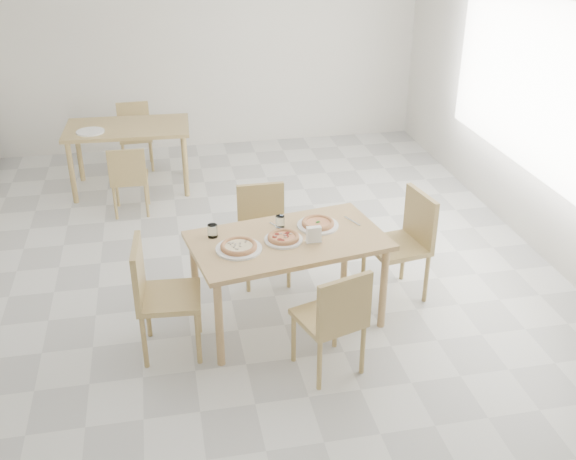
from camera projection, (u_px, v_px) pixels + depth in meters
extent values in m
plane|color=silver|center=(226.00, 275.00, 6.12)|extent=(7.00, 7.00, 0.00)
plane|color=silver|center=(189.00, 41.00, 8.53)|extent=(6.00, 0.00, 6.00)
plane|color=silver|center=(321.00, 432.00, 2.43)|extent=(6.00, 0.00, 6.00)
plane|color=silver|center=(554.00, 106.00, 6.01)|extent=(0.00, 7.00, 7.00)
cube|color=white|center=(536.00, 86.00, 6.22)|extent=(1.60, 0.02, 3.20)
cube|color=tan|center=(288.00, 241.00, 5.15)|extent=(1.59, 1.08, 0.04)
cylinder|color=tan|center=(219.00, 324.00, 4.82)|extent=(0.06, 0.06, 0.71)
cylinder|color=tan|center=(383.00, 288.00, 5.25)|extent=(0.06, 0.06, 0.71)
cylinder|color=tan|center=(195.00, 277.00, 5.40)|extent=(0.06, 0.06, 0.71)
cylinder|color=tan|center=(345.00, 248.00, 5.83)|extent=(0.06, 0.06, 0.71)
cube|color=tan|center=(329.00, 318.00, 4.76)|extent=(0.53, 0.53, 0.04)
cube|color=tan|center=(345.00, 304.00, 4.51)|extent=(0.41, 0.17, 0.40)
cylinder|color=tan|center=(335.00, 324.00, 5.08)|extent=(0.04, 0.04, 0.41)
cylinder|color=tan|center=(294.00, 338.00, 4.92)|extent=(0.04, 0.04, 0.41)
cylinder|color=tan|center=(363.00, 349.00, 4.80)|extent=(0.04, 0.04, 0.41)
cylinder|color=tan|center=(319.00, 365.00, 4.64)|extent=(0.04, 0.04, 0.41)
cube|color=tan|center=(265.00, 236.00, 5.87)|extent=(0.42, 0.42, 0.04)
cube|color=tan|center=(261.00, 205.00, 5.93)|extent=(0.42, 0.04, 0.40)
cylinder|color=tan|center=(248.00, 271.00, 5.78)|extent=(0.04, 0.04, 0.41)
cylinder|color=tan|center=(289.00, 267.00, 5.84)|extent=(0.04, 0.04, 0.41)
cylinder|color=tan|center=(242.00, 251.00, 6.09)|extent=(0.04, 0.04, 0.41)
cylinder|color=tan|center=(281.00, 247.00, 6.16)|extent=(0.04, 0.04, 0.41)
cube|color=tan|center=(170.00, 297.00, 4.94)|extent=(0.49, 0.49, 0.04)
cube|color=tan|center=(138.00, 271.00, 4.81)|extent=(0.08, 0.45, 0.43)
cylinder|color=tan|center=(198.00, 338.00, 4.90)|extent=(0.04, 0.04, 0.44)
cylinder|color=tan|center=(198.00, 308.00, 5.24)|extent=(0.04, 0.04, 0.44)
cylinder|color=tan|center=(144.00, 342.00, 4.85)|extent=(0.04, 0.04, 0.44)
cylinder|color=tan|center=(148.00, 312.00, 5.20)|extent=(0.04, 0.04, 0.44)
cube|color=tan|center=(396.00, 246.00, 5.62)|extent=(0.52, 0.52, 0.04)
cube|color=tan|center=(420.00, 217.00, 5.58)|extent=(0.12, 0.46, 0.43)
cylinder|color=tan|center=(364.00, 265.00, 5.84)|extent=(0.04, 0.04, 0.44)
cylinder|color=tan|center=(385.00, 287.00, 5.51)|extent=(0.04, 0.04, 0.44)
cylinder|color=tan|center=(403.00, 257.00, 5.96)|extent=(0.04, 0.04, 0.44)
cylinder|color=tan|center=(426.00, 278.00, 5.64)|extent=(0.04, 0.04, 0.44)
cylinder|color=white|center=(318.00, 225.00, 5.32)|extent=(0.33, 0.33, 0.02)
cylinder|color=white|center=(239.00, 249.00, 4.98)|extent=(0.34, 0.34, 0.02)
cylinder|color=white|center=(283.00, 240.00, 5.11)|extent=(0.29, 0.29, 0.02)
cylinder|color=tan|center=(318.00, 224.00, 5.31)|extent=(0.30, 0.30, 0.01)
torus|color=tan|center=(318.00, 223.00, 5.31)|extent=(0.30, 0.30, 0.03)
cylinder|color=#C83E23|center=(318.00, 223.00, 5.31)|extent=(0.23, 0.23, 0.01)
ellipsoid|color=#196216|center=(318.00, 222.00, 5.31)|extent=(0.05, 0.05, 0.01)
cylinder|color=tan|center=(239.00, 247.00, 4.97)|extent=(0.34, 0.34, 0.01)
torus|color=tan|center=(239.00, 246.00, 4.97)|extent=(0.34, 0.34, 0.03)
cylinder|color=beige|center=(239.00, 246.00, 4.97)|extent=(0.26, 0.26, 0.01)
cylinder|color=tan|center=(283.00, 238.00, 5.10)|extent=(0.32, 0.32, 0.01)
torus|color=tan|center=(283.00, 237.00, 5.10)|extent=(0.32, 0.32, 0.03)
cylinder|color=#C83E23|center=(283.00, 237.00, 5.10)|extent=(0.24, 0.24, 0.01)
cylinder|color=white|center=(213.00, 231.00, 5.15)|extent=(0.08, 0.08, 0.10)
cylinder|color=white|center=(280.00, 222.00, 5.30)|extent=(0.07, 0.07, 0.09)
cube|color=silver|center=(314.00, 242.00, 5.08)|extent=(0.12, 0.06, 0.01)
cube|color=white|center=(314.00, 234.00, 5.05)|extent=(0.11, 0.05, 0.12)
cube|color=silver|center=(352.00, 221.00, 5.40)|extent=(0.09, 0.19, 0.01)
cube|color=silver|center=(276.00, 226.00, 5.32)|extent=(0.09, 0.15, 0.01)
cube|color=tan|center=(127.00, 128.00, 7.55)|extent=(1.40, 0.85, 0.04)
cylinder|color=tan|center=(72.00, 173.00, 7.35)|extent=(0.06, 0.06, 0.71)
cylinder|color=tan|center=(185.00, 167.00, 7.52)|extent=(0.06, 0.06, 0.71)
cylinder|color=tan|center=(79.00, 152.00, 7.92)|extent=(0.06, 0.06, 0.71)
cylinder|color=tan|center=(184.00, 147.00, 8.08)|extent=(0.06, 0.06, 0.71)
cube|color=tan|center=(130.00, 178.00, 7.13)|extent=(0.39, 0.39, 0.04)
cube|color=tan|center=(127.00, 167.00, 6.89)|extent=(0.38, 0.05, 0.36)
cylinder|color=tan|center=(147.00, 189.00, 7.39)|extent=(0.03, 0.03, 0.37)
cylinder|color=tan|center=(117.00, 191.00, 7.34)|extent=(0.03, 0.03, 0.37)
cylinder|color=tan|center=(147.00, 201.00, 7.11)|extent=(0.03, 0.03, 0.37)
cylinder|color=tan|center=(115.00, 203.00, 7.06)|extent=(0.03, 0.03, 0.37)
cube|color=tan|center=(136.00, 137.00, 8.27)|extent=(0.41, 0.41, 0.04)
cube|color=tan|center=(133.00, 117.00, 8.32)|extent=(0.39, 0.05, 0.37)
cylinder|color=tan|center=(124.00, 159.00, 8.18)|extent=(0.03, 0.03, 0.38)
cylinder|color=tan|center=(152.00, 157.00, 8.25)|extent=(0.03, 0.03, 0.38)
cylinder|color=tan|center=(123.00, 150.00, 8.47)|extent=(0.03, 0.03, 0.38)
cylinder|color=tan|center=(150.00, 147.00, 8.54)|extent=(0.03, 0.03, 0.38)
cylinder|color=white|center=(90.00, 132.00, 7.34)|extent=(0.30, 0.30, 0.02)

